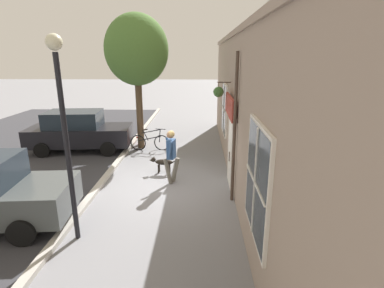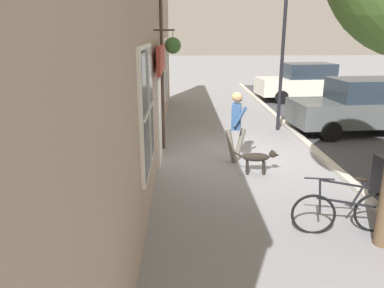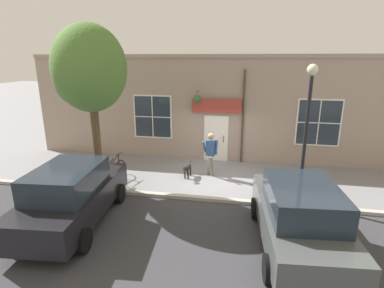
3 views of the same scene
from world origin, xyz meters
name	(u,v)px [view 2 (image 2 of 3)]	position (x,y,z in m)	size (l,w,h in m)	color
ground_plane	(244,158)	(0.00, 0.00, 0.00)	(90.00, 90.00, 0.00)	gray
storefront_facade	(151,65)	(-2.34, 0.01, 2.38)	(0.95, 18.00, 4.75)	gray
pedestrian_walking	(236,120)	(-0.27, -0.23, 1.07)	(0.55, 0.61, 1.77)	#6B665B
dog_on_leash	(258,158)	(0.14, -1.09, 0.39)	(1.04, 0.26, 0.59)	black
leaning_bicycle	(345,211)	(1.02, -3.76, 0.38)	(1.74, 0.18, 1.00)	black
parked_car_mid_block	(362,106)	(4.15, 2.49, 0.88)	(4.43, 2.21, 1.75)	#474C4C
parked_car_far_end	(304,82)	(4.23, 8.59, 0.88)	(4.43, 2.21, 1.75)	beige
street_lamp	(283,39)	(1.60, 2.93, 2.93)	(0.32, 0.32, 4.43)	black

